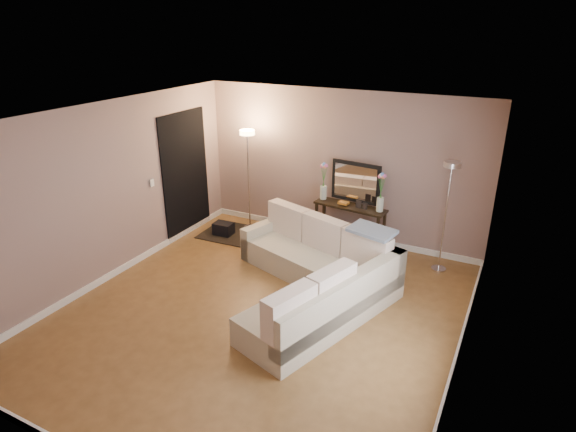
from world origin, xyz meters
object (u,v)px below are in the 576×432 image
at_px(sectional_sofa, 317,274).
at_px(floor_lamp_unlit, 448,196).
at_px(floor_lamp_lit, 248,161).
at_px(console_table, 345,223).

bearing_deg(sectional_sofa, floor_lamp_unlit, 47.14).
height_order(sectional_sofa, floor_lamp_lit, floor_lamp_lit).
xyz_separation_m(sectional_sofa, floor_lamp_lit, (-2.05, 1.58, 0.98)).
bearing_deg(console_table, sectional_sofa, -82.94).
xyz_separation_m(sectional_sofa, console_table, (-0.21, 1.67, 0.10)).
bearing_deg(floor_lamp_unlit, sectional_sofa, -132.86).
bearing_deg(sectional_sofa, console_table, 97.06).
bearing_deg(floor_lamp_lit, console_table, 2.99).
bearing_deg(console_table, floor_lamp_unlit, -5.13).
height_order(sectional_sofa, floor_lamp_unlit, floor_lamp_unlit).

